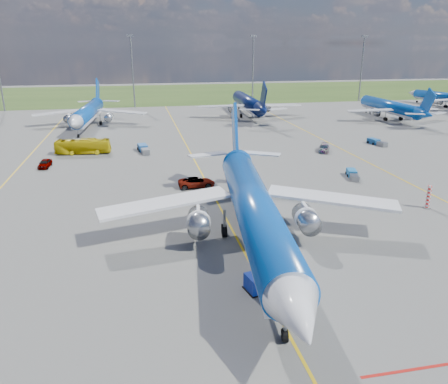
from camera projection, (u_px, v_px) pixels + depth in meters
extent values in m
plane|color=#5B5B58|center=(245.00, 254.00, 43.71)|extent=(400.00, 400.00, 0.00)
cube|color=#2D4719|center=(158.00, 94.00, 182.85)|extent=(400.00, 80.00, 0.01)
cube|color=gold|center=(201.00, 172.00, 71.54)|extent=(0.25, 160.00, 0.02)
cube|color=gold|center=(20.00, 166.00, 75.20)|extent=(0.25, 120.00, 0.02)
cube|color=gold|center=(343.00, 150.00, 86.43)|extent=(0.25, 120.00, 0.02)
cube|color=#A5140F|center=(431.00, 367.00, 28.51)|extent=(10.00, 0.25, 0.02)
cylinder|color=slate|center=(133.00, 73.00, 140.32)|extent=(0.50, 0.50, 22.00)
cube|color=slate|center=(130.00, 36.00, 136.66)|extent=(2.20, 0.50, 0.80)
cylinder|color=slate|center=(253.00, 71.00, 147.80)|extent=(0.50, 0.50, 22.00)
cube|color=slate|center=(254.00, 36.00, 144.15)|extent=(2.20, 0.50, 0.80)
cylinder|color=slate|center=(361.00, 70.00, 155.28)|extent=(0.50, 0.50, 22.00)
cube|color=slate|center=(365.00, 36.00, 151.63)|extent=(2.20, 0.50, 0.80)
cylinder|color=red|center=(428.00, 197.00, 55.51)|extent=(0.50, 0.50, 3.00)
cube|color=#0C2AAB|center=(256.00, 283.00, 37.05)|extent=(1.81, 2.09, 1.45)
imported|color=gold|center=(83.00, 146.00, 83.01)|extent=(10.41, 3.12, 2.86)
imported|color=#999999|center=(45.00, 163.00, 74.07)|extent=(2.04, 4.28, 1.41)
imported|color=#999999|center=(197.00, 182.00, 63.86)|extent=(5.38, 2.49, 1.49)
imported|color=#999999|center=(324.00, 148.00, 84.86)|extent=(3.87, 5.13, 1.38)
cube|color=#1B66A3|center=(352.00, 173.00, 69.39)|extent=(1.96, 2.73, 1.04)
cube|color=slate|center=(355.00, 178.00, 67.10)|extent=(1.62, 2.13, 0.85)
cube|color=#195199|center=(143.00, 148.00, 85.59)|extent=(2.02, 3.18, 1.26)
cube|color=slate|center=(145.00, 152.00, 82.98)|extent=(1.70, 2.47, 1.03)
cube|color=#174F8D|center=(373.00, 141.00, 91.45)|extent=(1.90, 2.83, 1.10)
cube|color=slate|center=(382.00, 144.00, 89.22)|extent=(1.58, 2.20, 0.90)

